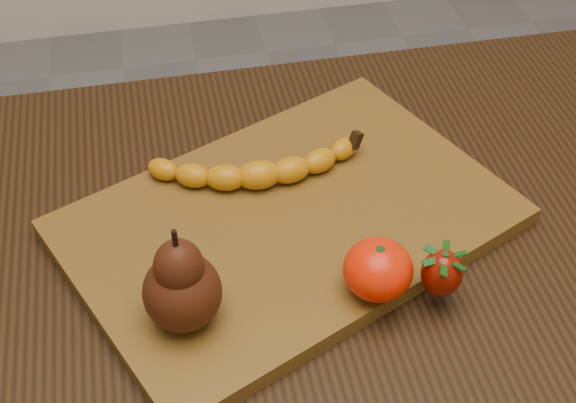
{
  "coord_description": "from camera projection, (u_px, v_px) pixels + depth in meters",
  "views": [
    {
      "loc": [
        -0.14,
        -0.55,
        1.38
      ],
      "look_at": [
        -0.02,
        0.04,
        0.8
      ],
      "focal_mm": 50.0,
      "sensor_mm": 36.0,
      "label": 1
    }
  ],
  "objects": [
    {
      "name": "table",
      "position": [
        313.0,
        313.0,
        0.9
      ],
      "size": [
        1.0,
        0.7,
        0.76
      ],
      "color": "black",
      "rests_on": "ground"
    },
    {
      "name": "cutting_board",
      "position": [
        288.0,
        222.0,
        0.85
      ],
      "size": [
        0.53,
        0.46,
        0.02
      ],
      "primitive_type": "cube",
      "rotation": [
        0.0,
        0.0,
        0.42
      ],
      "color": "brown",
      "rests_on": "table"
    },
    {
      "name": "banana",
      "position": [
        259.0,
        175.0,
        0.87
      ],
      "size": [
        0.21,
        0.06,
        0.03
      ],
      "primitive_type": null,
      "rotation": [
        0.0,
        0.0,
        -0.03
      ],
      "color": "orange",
      "rests_on": "cutting_board"
    },
    {
      "name": "pear",
      "position": [
        180.0,
        277.0,
        0.71
      ],
      "size": [
        0.09,
        0.09,
        0.11
      ],
      "primitive_type": null,
      "rotation": [
        0.0,
        0.0,
        -0.39
      ],
      "color": "#401A0A",
      "rests_on": "cutting_board"
    },
    {
      "name": "mandarin",
      "position": [
        378.0,
        270.0,
        0.75
      ],
      "size": [
        0.09,
        0.09,
        0.06
      ],
      "primitive_type": "ellipsoid",
      "rotation": [
        0.0,
        0.0,
        0.36
      ],
      "color": "#FE2302",
      "rests_on": "cutting_board"
    },
    {
      "name": "strawberry",
      "position": [
        442.0,
        272.0,
        0.76
      ],
      "size": [
        0.04,
        0.04,
        0.05
      ],
      "primitive_type": null,
      "rotation": [
        0.0,
        0.0,
        0.11
      ],
      "color": "maroon",
      "rests_on": "cutting_board"
    }
  ]
}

